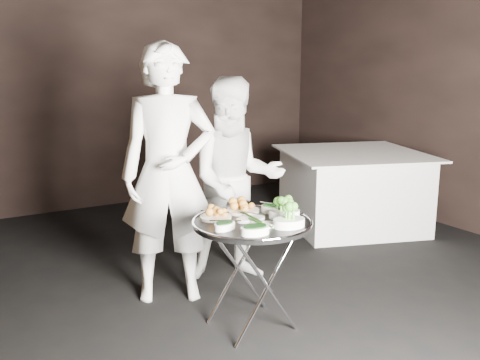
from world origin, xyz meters
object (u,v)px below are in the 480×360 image
waiter_left (168,174)px  dining_table (352,189)px  serving_tray (252,223)px  waiter_right (236,180)px  tray_stand (252,270)px

waiter_left → dining_table: 2.48m
serving_tray → waiter_left: waiter_left is taller
serving_tray → waiter_right: bearing=67.0°
waiter_right → waiter_left: bearing=-153.9°
waiter_left → waiter_right: 0.61m
waiter_left → tray_stand: bearing=-48.8°
serving_tray → dining_table: dining_table is taller
waiter_left → waiter_right: bearing=27.9°
serving_tray → waiter_left: size_ratio=0.41×
dining_table → serving_tray: bearing=-146.7°
waiter_left → waiter_right: (0.59, 0.07, -0.12)m
dining_table → waiter_left: bearing=-164.3°
serving_tray → tray_stand: bearing=-90.0°
dining_table → tray_stand: bearing=-146.7°
tray_stand → serving_tray: size_ratio=0.92×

